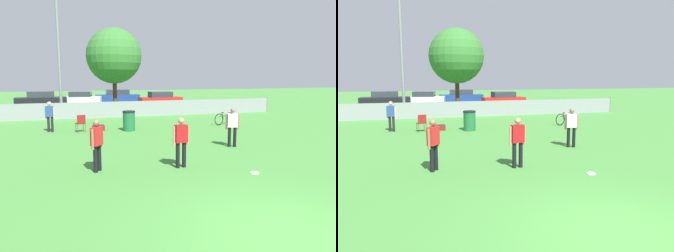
{
  "view_description": "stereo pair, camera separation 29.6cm",
  "coord_description": "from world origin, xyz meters",
  "views": [
    {
      "loc": [
        -3.78,
        -4.81,
        2.89
      ],
      "look_at": [
        -0.26,
        6.57,
        1.05
      ],
      "focal_mm": 35.0,
      "sensor_mm": 36.0,
      "label": 1
    },
    {
      "loc": [
        -3.5,
        -4.89,
        2.89
      ],
      "look_at": [
        -0.26,
        6.57,
        1.05
      ],
      "focal_mm": 35.0,
      "sensor_mm": 36.0,
      "label": 2
    }
  ],
  "objects": [
    {
      "name": "ground_plane",
      "position": [
        0.0,
        0.0,
        0.0
      ],
      "size": [
        120.0,
        120.0,
        0.0
      ],
      "primitive_type": "plane",
      "color": "#428438"
    },
    {
      "name": "fence_backline",
      "position": [
        0.0,
        18.0,
        0.55
      ],
      "size": [
        23.32,
        0.07,
        1.21
      ],
      "color": "gray",
      "rests_on": "ground_plane"
    },
    {
      "name": "light_pole",
      "position": [
        -4.17,
        19.47,
        5.31
      ],
      "size": [
        0.9,
        0.36,
        9.07
      ],
      "color": "gray",
      "rests_on": "ground_plane"
    },
    {
      "name": "tree_near_pole",
      "position": [
        -0.24,
        20.4,
        4.35
      ],
      "size": [
        4.16,
        4.16,
        6.44
      ],
      "color": "#4C331E",
      "rests_on": "ground_plane"
    },
    {
      "name": "player_defender_red",
      "position": [
        -0.41,
        4.7,
        0.92
      ],
      "size": [
        0.56,
        0.25,
        1.6
      ],
      "rotation": [
        0.0,
        0.0,
        0.08
      ],
      "color": "black",
      "rests_on": "ground_plane"
    },
    {
      "name": "player_receiver_white",
      "position": [
        2.61,
        6.97,
        0.92
      ],
      "size": [
        0.53,
        0.35,
        1.6
      ],
      "rotation": [
        0.0,
        0.0,
        -0.37
      ],
      "color": "black",
      "rests_on": "ground_plane"
    },
    {
      "name": "player_thrower_red",
      "position": [
        -2.98,
        5.04,
        0.92
      ],
      "size": [
        0.41,
        0.47,
        1.6
      ],
      "rotation": [
        0.0,
        0.0,
        0.96
      ],
      "color": "black",
      "rests_on": "ground_plane"
    },
    {
      "name": "spectator_in_blue",
      "position": [
        -4.65,
        12.94,
        0.9
      ],
      "size": [
        0.48,
        0.37,
        1.57
      ],
      "rotation": [
        0.0,
        0.0,
        2.65
      ],
      "color": "black",
      "rests_on": "ground_plane"
    },
    {
      "name": "frisbee_disc",
      "position": [
        1.49,
        3.46,
        0.01
      ],
      "size": [
        0.27,
        0.27,
        0.03
      ],
      "color": "white",
      "rests_on": "ground_plane"
    },
    {
      "name": "folding_chair_sideline",
      "position": [
        -3.15,
        12.42,
        0.52
      ],
      "size": [
        0.52,
        0.52,
        0.91
      ],
      "rotation": [
        0.0,
        0.0,
        3.37
      ],
      "color": "#333338",
      "rests_on": "ground_plane"
    },
    {
      "name": "bicycle_sideline",
      "position": [
        5.16,
        12.61,
        0.36
      ],
      "size": [
        1.59,
        0.63,
        0.74
      ],
      "rotation": [
        0.0,
        0.0,
        0.32
      ],
      "color": "black",
      "rests_on": "ground_plane"
    },
    {
      "name": "trash_bin",
      "position": [
        -0.7,
        12.13,
        0.53
      ],
      "size": [
        0.66,
        0.66,
        1.05
      ],
      "color": "#1E6638",
      "rests_on": "ground_plane"
    },
    {
      "name": "gear_bag_sideline",
      "position": [
        -2.25,
        12.63,
        0.14
      ],
      "size": [
        0.64,
        0.35,
        0.31
      ],
      "color": "maroon",
      "rests_on": "ground_plane"
    },
    {
      "name": "parked_car_dark",
      "position": [
        -6.05,
        27.64,
        0.69
      ],
      "size": [
        4.55,
        1.83,
        1.45
      ],
      "rotation": [
        0.0,
        0.0,
        0.03
      ],
      "color": "black",
      "rests_on": "ground_plane"
    },
    {
      "name": "parked_car_white",
      "position": [
        -2.49,
        28.26,
        0.66
      ],
      "size": [
        4.19,
        2.47,
        1.35
      ],
      "rotation": [
        0.0,
        0.0,
        -0.18
      ],
      "color": "black",
      "rests_on": "ground_plane"
    },
    {
      "name": "parked_car_blue",
      "position": [
        1.36,
        29.86,
        0.7
      ],
      "size": [
        4.61,
        1.83,
        1.44
      ],
      "rotation": [
        0.0,
        0.0,
        -0.03
      ],
      "color": "black",
      "rests_on": "ground_plane"
    },
    {
      "name": "parked_car_red",
      "position": [
        4.72,
        25.14,
        0.67
      ],
      "size": [
        4.03,
        1.82,
        1.39
      ],
      "rotation": [
        0.0,
        0.0,
        0.03
      ],
      "color": "black",
      "rests_on": "ground_plane"
    }
  ]
}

